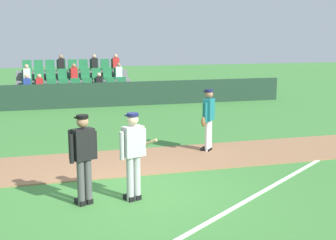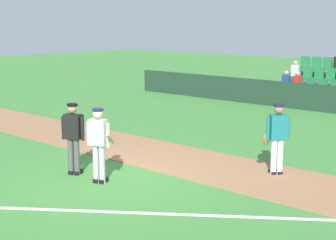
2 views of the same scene
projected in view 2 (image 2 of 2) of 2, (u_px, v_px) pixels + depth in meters
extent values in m
plane|color=#42843A|center=(112.00, 178.00, 11.97)|extent=(80.00, 80.00, 0.00)
cube|color=#9E704C|center=(175.00, 158.00, 13.68)|extent=(28.00, 2.49, 0.03)
cube|color=white|center=(200.00, 215.00, 9.68)|extent=(9.87, 6.98, 0.01)
cube|color=#1E3828|center=(323.00, 99.00, 20.63)|extent=(20.00, 0.16, 1.12)
cube|color=slate|center=(333.00, 97.00, 21.40)|extent=(5.45, 0.85, 0.40)
cube|color=#237542|center=(285.00, 87.00, 22.69)|extent=(0.44, 0.40, 0.08)
cube|color=#237542|center=(288.00, 81.00, 22.80)|extent=(0.44, 0.08, 0.50)
cube|color=#263F99|center=(286.00, 81.00, 22.67)|extent=(0.32, 0.22, 0.52)
sphere|color=tan|center=(286.00, 73.00, 22.60)|extent=(0.20, 0.20, 0.20)
cube|color=#237542|center=(296.00, 88.00, 22.34)|extent=(0.44, 0.40, 0.08)
cube|color=#237542|center=(299.00, 82.00, 22.45)|extent=(0.44, 0.08, 0.50)
cube|color=red|center=(297.00, 82.00, 22.32)|extent=(0.32, 0.22, 0.52)
sphere|color=tan|center=(298.00, 74.00, 22.25)|extent=(0.20, 0.20, 0.20)
cube|color=#237542|center=(308.00, 89.00, 21.98)|extent=(0.44, 0.40, 0.08)
cube|color=#237542|center=(310.00, 83.00, 22.10)|extent=(0.44, 0.08, 0.50)
cube|color=#237542|center=(320.00, 90.00, 21.63)|extent=(0.44, 0.40, 0.08)
cube|color=#237542|center=(322.00, 84.00, 21.75)|extent=(0.44, 0.08, 0.50)
cube|color=#237542|center=(332.00, 92.00, 21.28)|extent=(0.44, 0.40, 0.08)
cube|color=#237542|center=(335.00, 85.00, 21.39)|extent=(0.44, 0.08, 0.50)
cube|color=#237542|center=(294.00, 77.00, 23.24)|extent=(0.44, 0.40, 0.08)
cube|color=#237542|center=(297.00, 71.00, 23.36)|extent=(0.44, 0.08, 0.50)
cube|color=silver|center=(295.00, 70.00, 23.22)|extent=(0.32, 0.22, 0.52)
sphere|color=tan|center=(295.00, 63.00, 23.15)|extent=(0.20, 0.20, 0.20)
cube|color=#237542|center=(305.00, 78.00, 22.89)|extent=(0.44, 0.40, 0.08)
cube|color=#237542|center=(308.00, 72.00, 23.01)|extent=(0.44, 0.08, 0.50)
cube|color=#237542|center=(317.00, 79.00, 22.54)|extent=(0.44, 0.40, 0.08)
cube|color=#237542|center=(319.00, 73.00, 22.65)|extent=(0.44, 0.08, 0.50)
cube|color=#237542|center=(329.00, 80.00, 22.19)|extent=(0.44, 0.40, 0.08)
cube|color=#237542|center=(331.00, 74.00, 22.30)|extent=(0.44, 0.08, 0.50)
cube|color=#237542|center=(303.00, 67.00, 23.80)|extent=(0.44, 0.40, 0.08)
cube|color=#237542|center=(305.00, 61.00, 23.91)|extent=(0.44, 0.08, 0.50)
cube|color=#237542|center=(314.00, 68.00, 23.45)|extent=(0.44, 0.40, 0.08)
cube|color=#237542|center=(316.00, 62.00, 23.56)|extent=(0.44, 0.08, 0.50)
cube|color=#237542|center=(325.00, 68.00, 23.09)|extent=(0.44, 0.40, 0.08)
cube|color=#237542|center=(328.00, 63.00, 23.21)|extent=(0.44, 0.08, 0.50)
cylinder|color=#B2B2B2|center=(96.00, 164.00, 11.57)|extent=(0.14, 0.14, 0.90)
cylinder|color=#B2B2B2|center=(102.00, 165.00, 11.52)|extent=(0.14, 0.14, 0.90)
cube|color=black|center=(98.00, 180.00, 11.70)|extent=(0.20, 0.29, 0.10)
cube|color=black|center=(104.00, 180.00, 11.65)|extent=(0.20, 0.29, 0.10)
cube|color=#B2B2B2|center=(98.00, 132.00, 11.40)|extent=(0.45, 0.34, 0.60)
cylinder|color=#B2B2B2|center=(88.00, 134.00, 11.49)|extent=(0.09, 0.09, 0.55)
cylinder|color=#B2B2B2|center=(108.00, 135.00, 11.32)|extent=(0.09, 0.09, 0.55)
sphere|color=beige|center=(98.00, 114.00, 11.32)|extent=(0.22, 0.22, 0.22)
cylinder|color=#191E4C|center=(97.00, 109.00, 11.30)|extent=(0.23, 0.23, 0.06)
cube|color=#191E4C|center=(100.00, 110.00, 11.39)|extent=(0.21, 0.17, 0.02)
cylinder|color=tan|center=(110.00, 139.00, 11.43)|extent=(0.53, 0.67, 0.41)
cylinder|color=#4C4C4C|center=(71.00, 156.00, 12.20)|extent=(0.14, 0.14, 0.90)
cylinder|color=#4C4C4C|center=(77.00, 157.00, 12.16)|extent=(0.14, 0.14, 0.90)
cube|color=black|center=(73.00, 172.00, 12.34)|extent=(0.22, 0.29, 0.10)
cube|color=black|center=(79.00, 172.00, 12.29)|extent=(0.22, 0.29, 0.10)
cube|color=black|center=(73.00, 127.00, 12.03)|extent=(0.45, 0.36, 0.60)
cylinder|color=black|center=(63.00, 128.00, 12.11)|extent=(0.09, 0.09, 0.55)
cylinder|color=black|center=(82.00, 129.00, 11.97)|extent=(0.09, 0.09, 0.55)
sphere|color=#9E7051|center=(72.00, 109.00, 11.95)|extent=(0.22, 0.22, 0.22)
cylinder|color=black|center=(72.00, 105.00, 11.93)|extent=(0.23, 0.23, 0.06)
cube|color=black|center=(74.00, 105.00, 12.03)|extent=(0.21, 0.18, 0.02)
cube|color=black|center=(75.00, 125.00, 12.16)|extent=(0.43, 0.25, 0.56)
cylinder|color=white|center=(274.00, 157.00, 12.12)|extent=(0.14, 0.14, 0.90)
cylinder|color=white|center=(280.00, 157.00, 12.15)|extent=(0.14, 0.14, 0.90)
cube|color=black|center=(272.00, 173.00, 12.26)|extent=(0.28, 0.26, 0.10)
cube|color=black|center=(278.00, 172.00, 12.28)|extent=(0.28, 0.26, 0.10)
cube|color=#197075|center=(278.00, 127.00, 11.99)|extent=(0.43, 0.45, 0.60)
cylinder|color=#197075|center=(268.00, 129.00, 11.96)|extent=(0.09, 0.09, 0.55)
cylinder|color=#197075|center=(288.00, 129.00, 12.04)|extent=(0.09, 0.09, 0.55)
sphere|color=#9E7051|center=(279.00, 109.00, 11.91)|extent=(0.22, 0.22, 0.22)
cylinder|color=#191E4C|center=(279.00, 105.00, 11.89)|extent=(0.23, 0.23, 0.06)
cube|color=#191E4C|center=(278.00, 106.00, 11.99)|extent=(0.21, 0.21, 0.02)
ellipsoid|color=brown|center=(266.00, 139.00, 12.06)|extent=(0.22, 0.23, 0.28)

